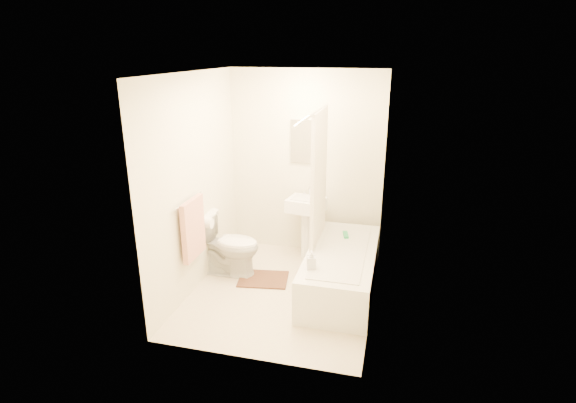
% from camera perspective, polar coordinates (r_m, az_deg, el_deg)
% --- Properties ---
extents(floor, '(2.40, 2.40, 0.00)m').
position_cam_1_polar(floor, '(5.21, -0.69, -11.34)').
color(floor, beige).
rests_on(floor, ground).
extents(ceiling, '(2.40, 2.40, 0.00)m').
position_cam_1_polar(ceiling, '(4.51, -0.81, 16.05)').
color(ceiling, white).
rests_on(ceiling, ground).
extents(wall_back, '(2.00, 0.02, 2.40)m').
position_cam_1_polar(wall_back, '(5.85, 2.28, 4.77)').
color(wall_back, beige).
rests_on(wall_back, ground).
extents(wall_left, '(0.02, 2.40, 2.40)m').
position_cam_1_polar(wall_left, '(5.06, -11.76, 2.15)').
color(wall_left, beige).
rests_on(wall_left, ground).
extents(wall_right, '(0.02, 2.40, 2.40)m').
position_cam_1_polar(wall_right, '(4.58, 11.44, 0.40)').
color(wall_right, beige).
rests_on(wall_right, ground).
extents(mirror, '(0.40, 0.03, 0.55)m').
position_cam_1_polar(mirror, '(5.76, 2.28, 7.62)').
color(mirror, white).
rests_on(mirror, wall_back).
extents(curtain_rod, '(0.03, 1.70, 0.03)m').
position_cam_1_polar(curtain_rod, '(4.58, 3.24, 11.04)').
color(curtain_rod, silver).
rests_on(curtain_rod, wall_back).
extents(shower_curtain, '(0.04, 0.80, 1.55)m').
position_cam_1_polar(shower_curtain, '(5.12, 3.95, 2.94)').
color(shower_curtain, silver).
rests_on(shower_curtain, curtain_rod).
extents(towel_bar, '(0.02, 0.60, 0.02)m').
position_cam_1_polar(towel_bar, '(4.86, -12.51, 0.16)').
color(towel_bar, silver).
rests_on(towel_bar, wall_left).
extents(towel, '(0.06, 0.45, 0.66)m').
position_cam_1_polar(towel, '(4.96, -11.94, -3.37)').
color(towel, '#CC7266').
rests_on(towel, towel_bar).
extents(toilet_paper, '(0.11, 0.12, 0.12)m').
position_cam_1_polar(toilet_paper, '(5.30, -10.17, -2.72)').
color(toilet_paper, white).
rests_on(toilet_paper, wall_left).
extents(toilet, '(0.78, 0.45, 0.75)m').
position_cam_1_polar(toilet, '(5.49, -7.56, -5.45)').
color(toilet, white).
rests_on(toilet, floor).
extents(sink, '(0.51, 0.43, 0.89)m').
position_cam_1_polar(sink, '(5.83, 2.35, -3.06)').
color(sink, white).
rests_on(sink, floor).
extents(bathtub, '(0.74, 1.69, 0.48)m').
position_cam_1_polar(bathtub, '(5.19, 6.77, -8.63)').
color(bathtub, white).
rests_on(bathtub, floor).
extents(bath_mat, '(0.63, 0.51, 0.02)m').
position_cam_1_polar(bath_mat, '(5.45, -3.15, -9.80)').
color(bath_mat, '#542D25').
rests_on(bath_mat, floor).
extents(soap_bottle, '(0.11, 0.11, 0.20)m').
position_cam_1_polar(soap_bottle, '(4.62, 2.98, -7.43)').
color(soap_bottle, silver).
rests_on(soap_bottle, bathtub).
extents(scrub_brush, '(0.10, 0.19, 0.04)m').
position_cam_1_polar(scrub_brush, '(5.45, 7.33, -4.24)').
color(scrub_brush, '#299D55').
rests_on(scrub_brush, bathtub).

